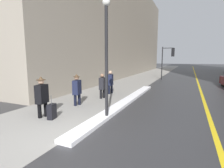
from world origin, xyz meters
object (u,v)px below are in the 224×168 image
Objects in this scene: lamp_post at (106,49)px; pedestrian_in_fedora at (42,95)px; pedestrian_with_shoulder_bag at (110,81)px; rolling_suitcase at (52,112)px; traffic_light_near at (169,56)px; pedestrian_trailing at (102,85)px; pedestrian_in_glasses at (77,88)px.

lamp_post is 2.70× the size of pedestrian_in_fedora.
pedestrian_with_shoulder_bag reaches higher than rolling_suitcase.
pedestrian_with_shoulder_bag is (0.51, 5.42, -0.05)m from pedestrian_in_fedora.
lamp_post is at bearing 99.24° from pedestrian_in_fedora.
traffic_light_near is 11.37m from pedestrian_trailing.
pedestrian_in_glasses is 1.08× the size of pedestrian_trailing.
pedestrian_in_glasses is (0.21, 2.06, -0.03)m from pedestrian_in_fedora.
pedestrian_in_glasses is at bearing 176.50° from rolling_suitcase.
pedestrian_trailing is (0.44, 1.90, -0.05)m from pedestrian_in_glasses.
rolling_suitcase is (0.48, -0.02, -0.60)m from pedestrian_in_fedora.
pedestrian_in_fedora reaches higher than pedestrian_trailing.
pedestrian_in_fedora is 0.77m from rolling_suitcase.
lamp_post is 5.25m from pedestrian_with_shoulder_bag.
pedestrian_trailing is at bearing 155.96° from pedestrian_in_glasses.
traffic_light_near is 2.34× the size of pedestrian_with_shoulder_bag.
pedestrian_trailing is 4.00m from rolling_suitcase.
pedestrian_in_fedora is 1.12× the size of pedestrian_trailing.
pedestrian_trailing is 1.55× the size of rolling_suitcase.
lamp_post is 14.04m from traffic_light_near.
pedestrian_in_glasses reaches higher than pedestrian_trailing.
pedestrian_in_fedora is at bearing -97.44° from traffic_light_near.
pedestrian_in_fedora is 5.44m from pedestrian_with_shoulder_bag.
rolling_suitcase is at bearing -13.41° from pedestrian_trailing.
pedestrian_in_fedora reaches higher than rolling_suitcase.
pedestrian_in_fedora is (-3.13, -14.91, -1.69)m from traffic_light_near.
pedestrian_in_glasses is at bearing -24.04° from pedestrian_trailing.
pedestrian_trailing reaches higher than rolling_suitcase.
pedestrian_trailing is (-1.75, 3.06, -1.88)m from lamp_post.
pedestrian_with_shoulder_bag is at bearing 174.50° from pedestrian_trailing.
rolling_suitcase is (-0.16, -3.97, -0.51)m from pedestrian_trailing.
pedestrian_in_fedora is 4.00m from pedestrian_trailing.
rolling_suitcase is at bearing -95.64° from traffic_light_near.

